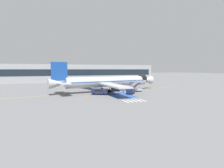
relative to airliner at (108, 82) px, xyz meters
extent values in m
plane|color=slate|center=(1.57, 0.88, -3.47)|extent=(600.00, 600.00, 0.00)
cube|color=gold|center=(0.70, 0.11, -3.47)|extent=(74.29, 12.23, 0.01)
cube|color=#2856A8|center=(0.70, -9.78, -3.47)|extent=(6.73, 11.94, 0.01)
cube|color=silver|center=(-2.30, -20.08, -3.47)|extent=(0.44, 3.60, 0.01)
cube|color=silver|center=(-1.10, -20.08, -3.47)|extent=(0.44, 3.60, 0.01)
cube|color=silver|center=(0.10, -20.08, -3.47)|extent=(0.44, 3.60, 0.01)
cube|color=silver|center=(1.30, -20.08, -3.47)|extent=(0.44, 3.60, 0.01)
cube|color=silver|center=(2.50, -20.08, -3.47)|extent=(0.44, 3.60, 0.01)
cylinder|color=#B7BCC4|center=(0.70, 0.11, 0.03)|extent=(31.38, 8.46, 3.51)
cone|color=#B7BCC4|center=(18.02, 2.92, 0.03)|extent=(4.36, 4.02, 3.44)
cone|color=#B7BCC4|center=(-17.31, -2.81, 0.03)|extent=(5.74, 4.17, 3.37)
cylinder|color=black|center=(15.42, 2.50, 0.46)|extent=(2.65, 3.84, 3.55)
cube|color=#19479E|center=(0.70, 0.11, 0.20)|extent=(28.93, 8.13, 0.24)
cube|color=#B7BCC4|center=(-4.02, 8.36, -0.50)|extent=(9.08, 17.57, 0.44)
cylinder|color=#38383D|center=(-2.06, 6.98, -1.72)|extent=(2.78, 2.31, 1.93)
cube|color=#B7BCC4|center=(-1.18, -9.20, -0.50)|extent=(4.57, 17.17, 0.44)
cylinder|color=#38383D|center=(0.25, -7.28, -1.72)|extent=(2.78, 2.31, 1.93)
cube|color=#19479E|center=(-16.53, -2.68, 3.76)|extent=(4.91, 1.14, 5.71)
cube|color=#B7BCC4|center=(-16.55, 0.70, 0.20)|extent=(4.02, 6.05, 0.24)
cube|color=#B7BCC4|center=(-15.48, -5.89, 0.20)|extent=(4.02, 6.05, 0.24)
cylinder|color=#38383D|center=(11.49, 1.86, -1.69)|extent=(0.20, 0.20, 2.72)
cylinder|color=black|center=(11.49, 1.86, -3.05)|extent=(0.87, 0.41, 0.84)
cylinder|color=#38383D|center=(-1.32, 2.68, -1.71)|extent=(0.24, 0.24, 2.42)
cylinder|color=black|center=(-1.32, 2.68, -2.92)|extent=(1.18, 0.77, 1.10)
cylinder|color=#38383D|center=(-0.40, -2.96, -1.71)|extent=(0.24, 0.24, 2.42)
cylinder|color=black|center=(-0.40, -2.96, -2.92)|extent=(1.18, 0.77, 1.10)
cube|color=#ADB2BA|center=(9.87, -2.81, -2.77)|extent=(2.94, 5.09, 0.70)
cylinder|color=black|center=(8.68, -1.30, -3.12)|extent=(0.33, 0.73, 0.70)
cylinder|color=black|center=(10.53, -1.01, -3.12)|extent=(0.33, 0.73, 0.70)
cylinder|color=black|center=(9.22, -4.62, -3.12)|extent=(0.33, 0.73, 0.70)
cylinder|color=black|center=(11.06, -4.32, -3.12)|extent=(0.33, 0.73, 0.70)
cube|color=#4C4C51|center=(9.87, -2.81, -1.35)|extent=(2.08, 4.33, 2.28)
cube|color=#4C4C51|center=(9.51, -0.56, -0.28)|extent=(1.80, 1.35, 0.12)
cube|color=silver|center=(9.11, -2.94, -0.87)|extent=(0.78, 4.47, 2.98)
cube|color=silver|center=(10.63, -2.69, -0.87)|extent=(0.78, 4.47, 2.98)
cube|color=#38383D|center=(-5.16, 21.18, -2.69)|extent=(3.58, 7.97, 0.60)
cube|color=silver|center=(-5.70, 24.91, -2.19)|extent=(2.60, 2.03, 1.60)
cube|color=black|center=(-5.82, 25.75, -1.87)|extent=(1.98, 0.33, 0.70)
cylinder|color=#B7BCC4|center=(-5.11, 20.85, -1.32)|extent=(2.88, 5.55, 2.14)
cylinder|color=gold|center=(-5.11, 20.85, -1.32)|extent=(2.21, 0.66, 2.18)
cylinder|color=black|center=(-6.82, 24.40, -2.99)|extent=(0.42, 0.99, 0.96)
cylinder|color=black|center=(-4.47, 24.74, -2.99)|extent=(0.42, 0.99, 0.96)
cylinder|color=black|center=(-6.27, 20.59, -2.99)|extent=(0.42, 0.99, 0.96)
cylinder|color=black|center=(-3.92, 20.93, -2.99)|extent=(0.42, 0.99, 0.96)
cylinder|color=black|center=(-5.96, 18.48, -2.99)|extent=(0.42, 0.99, 0.96)
cylinder|color=black|center=(-3.61, 18.82, -2.99)|extent=(0.42, 0.99, 0.96)
cube|color=#1E234C|center=(5.12, -8.15, -2.13)|extent=(4.61, 5.07, 2.03)
cube|color=black|center=(5.12, -8.15, -1.68)|extent=(3.28, 3.38, 0.73)
cylinder|color=black|center=(5.31, -6.39, -3.15)|extent=(0.55, 0.63, 0.64)
cylinder|color=black|center=(6.79, -7.56, -3.15)|extent=(0.55, 0.63, 0.64)
cylinder|color=black|center=(3.45, -8.75, -3.15)|extent=(0.55, 0.63, 0.64)
cylinder|color=black|center=(4.94, -9.92, -3.15)|extent=(0.55, 0.63, 0.64)
cube|color=#1E234C|center=(-5.00, -6.76, -2.40)|extent=(5.19, 4.06, 1.51)
cube|color=black|center=(-5.00, -6.76, -2.06)|extent=(3.28, 2.98, 0.54)
cylinder|color=black|center=(-6.74, -6.73, -3.15)|extent=(0.65, 0.49, 0.64)
cylinder|color=black|center=(-5.89, -5.26, -3.15)|extent=(0.65, 0.49, 0.64)
cylinder|color=black|center=(-4.10, -8.26, -3.15)|extent=(0.65, 0.49, 0.64)
cylinder|color=black|center=(-3.25, -6.79, -3.15)|extent=(0.65, 0.49, 0.64)
cylinder|color=#191E38|center=(4.36, -3.90, -3.08)|extent=(0.14, 0.14, 0.77)
cylinder|color=#191E38|center=(4.41, -4.06, -3.08)|extent=(0.14, 0.14, 0.77)
cube|color=yellow|center=(4.39, -3.98, -2.39)|extent=(0.34, 0.47, 0.61)
cube|color=silver|center=(4.39, -3.98, -2.39)|extent=(0.35, 0.48, 0.06)
sphere|color=tan|center=(4.39, -3.98, -1.98)|extent=(0.21, 0.21, 0.21)
cylinder|color=black|center=(0.17, -3.84, -3.03)|extent=(0.14, 0.14, 0.88)
cylinder|color=black|center=(0.00, -3.83, -3.03)|extent=(0.14, 0.14, 0.88)
cube|color=yellow|center=(0.09, -3.84, -2.24)|extent=(0.43, 0.23, 0.70)
cube|color=silver|center=(0.09, -3.84, -2.24)|extent=(0.44, 0.24, 0.06)
sphere|color=#9E704C|center=(0.09, -3.84, -1.77)|extent=(0.24, 0.24, 0.24)
cylinder|color=black|center=(3.24, -2.50, -3.06)|extent=(0.14, 0.14, 0.81)
cylinder|color=black|center=(3.13, -2.62, -3.06)|extent=(0.14, 0.14, 0.81)
cube|color=yellow|center=(3.19, -2.56, -2.34)|extent=(0.45, 0.46, 0.64)
cube|color=silver|center=(3.19, -2.56, -2.34)|extent=(0.46, 0.47, 0.06)
sphere|color=tan|center=(3.19, -2.56, -1.90)|extent=(0.22, 0.22, 0.22)
cylinder|color=#191E38|center=(0.07, -5.32, -3.07)|extent=(0.14, 0.14, 0.80)
cylinder|color=#191E38|center=(0.16, -5.18, -3.07)|extent=(0.14, 0.14, 0.80)
cube|color=orange|center=(0.11, -5.25, -2.36)|extent=(0.40, 0.47, 0.63)
cube|color=silver|center=(0.11, -5.25, -2.36)|extent=(0.42, 0.49, 0.06)
sphere|color=tan|center=(0.11, -5.25, -1.94)|extent=(0.22, 0.22, 0.22)
cone|color=orange|center=(6.35, -4.13, -3.24)|extent=(0.41, 0.41, 0.45)
cylinder|color=white|center=(6.35, -4.13, -3.22)|extent=(0.22, 0.22, 0.05)
cone|color=orange|center=(-9.90, -10.48, -3.18)|extent=(0.52, 0.52, 0.57)
cylinder|color=white|center=(-9.90, -10.48, -3.15)|extent=(0.28, 0.28, 0.07)
cone|color=orange|center=(14.42, -3.97, -3.21)|extent=(0.47, 0.47, 0.52)
cylinder|color=white|center=(14.42, -3.97, -3.18)|extent=(0.26, 0.26, 0.06)
cube|color=#9EA3A8|center=(-0.24, 55.52, 1.94)|extent=(101.16, 12.00, 10.83)
cube|color=#19232D|center=(-0.24, 49.47, 2.49)|extent=(97.11, 0.10, 3.79)
camera|label=1|loc=(-20.18, -58.41, 4.36)|focal=28.00mm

